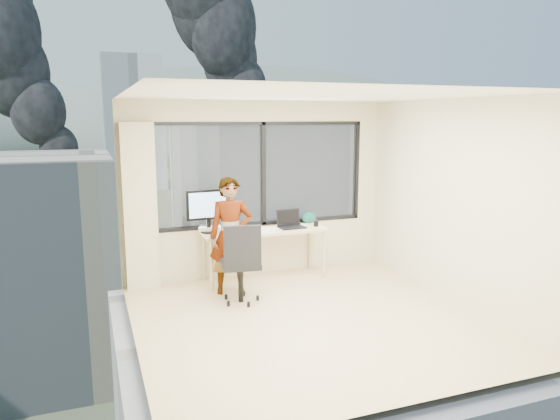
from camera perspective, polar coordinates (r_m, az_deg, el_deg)
name	(u,v)px	position (r m, az deg, el deg)	size (l,w,h in m)	color
floor	(309,319)	(6.28, 3.26, -11.93)	(4.00, 4.00, 0.01)	beige
ceiling	(312,95)	(5.82, 3.52, 12.51)	(4.00, 4.00, 0.01)	white
wall_front	(413,255)	(4.20, 14.46, -4.78)	(4.00, 0.01, 2.60)	beige
wall_left	(129,224)	(5.44, -16.31, -1.50)	(0.01, 4.00, 2.60)	beige
wall_right	(454,202)	(6.95, 18.65, 0.87)	(0.01, 4.00, 2.60)	beige
window_wall	(260,174)	(7.75, -2.24, 3.98)	(3.30, 0.16, 1.55)	black
curtain	(140,207)	(7.33, -15.18, 0.31)	(0.45, 0.14, 2.30)	beige
desk	(264,254)	(7.63, -1.74, -4.91)	(1.80, 0.60, 0.75)	tan
chair	(240,262)	(6.67, -4.39, -5.70)	(0.55, 0.55, 1.08)	black
person	(231,236)	(6.98, -5.44, -2.85)	(0.58, 0.38, 1.58)	#2D2D33
monitor	(208,211)	(7.36, -7.92, -0.09)	(0.62, 0.13, 0.62)	black
game_console	(210,229)	(7.49, -7.72, -2.04)	(0.30, 0.25, 0.07)	white
laptop	(292,220)	(7.62, 1.31, -1.10)	(0.37, 0.39, 0.24)	black
cellphone	(299,227)	(7.65, 2.06, -1.94)	(0.11, 0.05, 0.01)	black
pen_cup	(316,223)	(7.76, 4.00, -1.48)	(0.07, 0.07, 0.09)	black
handbag	(309,217)	(7.99, 3.21, -0.81)	(0.23, 0.12, 0.18)	#0B473E
exterior_ground	(101,189)	(126.40, -19.18, 2.20)	(400.00, 400.00, 0.04)	#515B3D
near_bldg_b	(262,212)	(46.39, -2.05, -0.19)	(14.00, 13.00, 16.00)	silver
near_bldg_c	(500,253)	(47.81, 23.10, -4.38)	(12.00, 10.00, 10.00)	beige
far_tower_b	(133,123)	(125.75, -15.90, 9.20)	(13.00, 13.00, 30.00)	silver
far_tower_c	(258,129)	(152.88, -2.39, 8.94)	(15.00, 15.00, 26.00)	silver
hill_b	(253,143)	(341.43, -2.97, 7.44)	(300.00, 220.00, 96.00)	slate
tree_b	(236,358)	(26.92, -4.83, -15.98)	(7.60, 7.60, 9.00)	#1A4617
tree_c	(349,231)	(52.69, 7.66, -2.34)	(8.40, 8.40, 10.00)	#1A4617
smoke_plume_b	(258,44)	(186.10, -2.39, 17.80)	(30.00, 18.00, 70.00)	black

